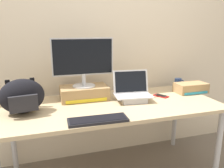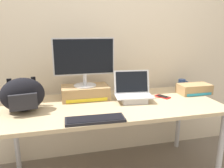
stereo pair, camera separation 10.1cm
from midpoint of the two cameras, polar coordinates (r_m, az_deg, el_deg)
The scene contains 11 objects.
back_wall at distance 2.33m, azimuth -1.79°, elevation 12.27°, with size 7.00×0.10×2.60m, color beige.
desk at distance 1.96m, azimuth 1.48°, elevation -6.92°, with size 1.89×0.82×0.73m.
toner_box_yellow at distance 2.08m, azimuth -5.61°, elevation -2.15°, with size 0.44×0.26×0.12m.
desktop_monitor at distance 2.02m, azimuth -5.81°, elevation 6.09°, with size 0.56×0.21×0.45m.
open_laptop at distance 2.01m, azimuth 6.94°, elevation -2.92°, with size 0.35×0.25×0.27m.
external_keyboard at distance 1.59m, azimuth -2.59°, elevation -9.20°, with size 0.43×0.16×0.02m.
messenger_backpack at distance 1.85m, azimuth -20.77°, elevation -2.69°, with size 0.36×0.27×0.27m.
coffee_mug at distance 2.55m, azimuth 18.81°, elevation 0.01°, with size 0.12×0.08×0.10m.
cell_phone at distance 2.19m, azimuth 14.36°, elevation -3.21°, with size 0.13×0.16×0.01m.
plush_toy at distance 2.08m, azimuth -19.75°, elevation -3.17°, with size 0.10×0.10×0.10m.
toner_box_cyan at distance 2.39m, azimuth 21.72°, elevation -1.21°, with size 0.32×0.18×0.10m.
Camera 2 is at (-0.44, -1.78, 1.37)m, focal length 35.14 mm.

